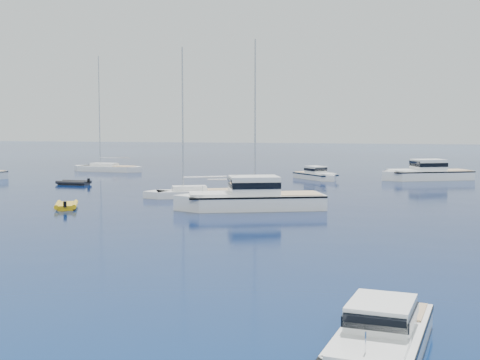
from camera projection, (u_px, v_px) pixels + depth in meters
The scene contains 10 objects.
ground at pixel (205, 288), 25.77m from camera, with size 400.00×400.00×0.00m, color navy.
motor_cruiser_near at pixel (380, 356), 18.19m from camera, with size 2.32×7.58×1.99m, color silver, non-canonical shape.
motor_cruiser_centre at pixel (251, 209), 49.85m from camera, with size 3.79×12.39×3.25m, color white, non-canonical shape.
motor_cruiser_distant at pixel (426, 180), 76.23m from camera, with size 3.60×11.77×3.09m, color white, non-canonical shape.
motor_cruiser_horizon at pixel (316, 179), 76.91m from camera, with size 2.33×7.61×2.00m, color white, non-canonical shape.
sailboat_mid_l at pixel (194, 197), 58.00m from camera, with size 2.44×9.39×13.81m, color white, non-canonical shape.
sailboat_centre at pixel (244, 200), 55.48m from camera, with size 2.51×9.67×14.21m, color silver, non-canonical shape.
sailboat_far_l at pixel (107, 171), 90.03m from camera, with size 2.93×11.27×16.57m, color white, non-canonical shape.
tender_yellow at pixel (66, 208), 50.34m from camera, with size 1.99×3.63×0.95m, color gold, non-canonical shape.
tender_grey_far at pixel (74, 185), 69.96m from camera, with size 2.01×3.68×0.95m, color black, non-canonical shape.
Camera 1 is at (7.43, -24.24, 6.51)m, focal length 48.36 mm.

